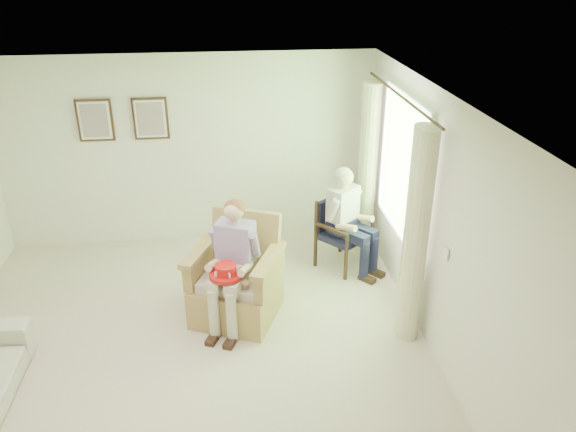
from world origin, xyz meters
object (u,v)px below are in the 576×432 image
Objects in this scene: red_hat at (226,272)px; hatbox at (237,304)px; wicker_armchair at (236,286)px; person_wicker at (235,256)px; wood_armchair at (343,229)px; person_dark at (346,214)px.

red_hat reaches higher than hatbox.
person_wicker is at bearing -66.87° from wicker_armchair.
hatbox is (-1.42, -1.22, -0.22)m from wood_armchair.
red_hat is (-0.10, -0.33, 0.38)m from wicker_armchair.
wood_armchair is at bearing 40.85° from hatbox.
red_hat is at bearing -132.13° from hatbox.
wicker_armchair is 0.52m from red_hat.
person_dark is at bearing 54.37° from wicker_armchair.
person_wicker reaches higher than wicker_armchair.
person_wicker is 4.02× the size of red_hat.
wicker_armchair is at bearing 170.77° from person_dark.
person_dark reaches higher than wood_armchair.
person_wicker reaches higher than hatbox.
person_dark is at bearing 37.21° from hatbox.
hatbox is (0.00, -0.21, -0.10)m from wicker_armchair.
wood_armchair is at bearing 49.54° from person_dark.
person_dark is (0.00, -0.15, 0.28)m from wood_armchair.
wicker_armchair reaches higher than red_hat.
person_wicker is 2.05× the size of hatbox.
person_wicker reaches higher than person_dark.
wicker_armchair reaches higher than hatbox.
hatbox is (0.10, 0.12, -0.48)m from red_hat.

